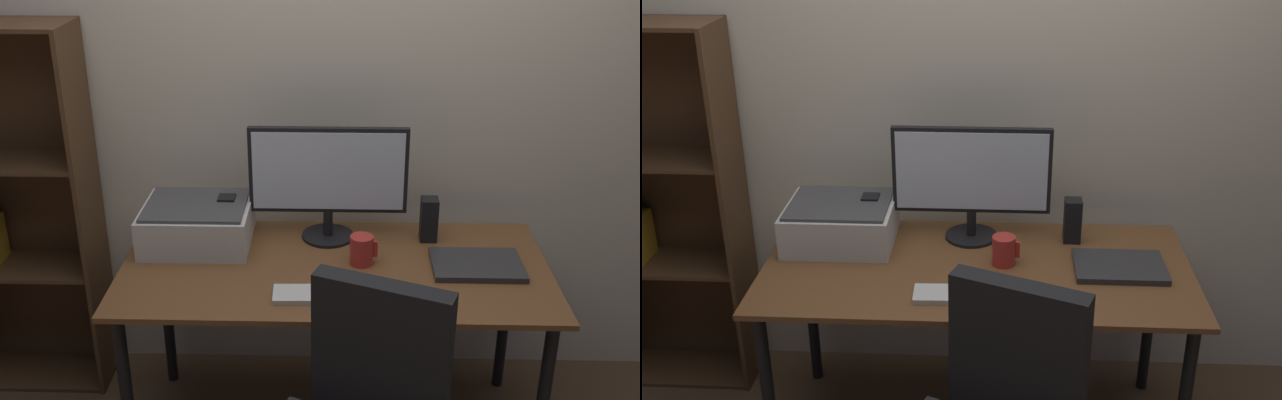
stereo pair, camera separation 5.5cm
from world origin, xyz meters
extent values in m
cube|color=beige|center=(0.00, 0.54, 1.30)|extent=(6.40, 0.10, 2.60)
cube|color=brown|center=(0.00, 0.00, 0.73)|extent=(1.53, 0.74, 0.02)
cylinder|color=black|center=(-0.71, 0.31, 0.36)|extent=(0.04, 0.04, 0.72)
cylinder|color=black|center=(0.71, 0.31, 0.36)|extent=(0.04, 0.04, 0.72)
cylinder|color=black|center=(-0.03, 0.23, 0.75)|extent=(0.20, 0.20, 0.01)
cylinder|color=black|center=(-0.03, 0.23, 0.80)|extent=(0.04, 0.04, 0.10)
cube|color=black|center=(-0.03, 0.23, 1.02)|extent=(0.59, 0.03, 0.33)
cube|color=silver|center=(-0.03, 0.21, 1.02)|extent=(0.56, 0.01, 0.30)
cube|color=silver|center=(-0.06, -0.22, 0.75)|extent=(0.29, 0.12, 0.02)
cube|color=black|center=(0.16, -0.22, 0.76)|extent=(0.06, 0.10, 0.03)
cylinder|color=#B72D28|center=(0.09, 0.02, 0.79)|extent=(0.08, 0.08, 0.11)
cube|color=#B72D28|center=(0.14, 0.02, 0.80)|extent=(0.02, 0.01, 0.06)
cube|color=#2D2D30|center=(0.51, 0.00, 0.75)|extent=(0.32, 0.23, 0.02)
cube|color=black|center=(-0.41, 0.22, 0.82)|extent=(0.06, 0.07, 0.17)
cube|color=black|center=(0.35, 0.22, 0.82)|extent=(0.06, 0.07, 0.17)
cube|color=silver|center=(-0.52, 0.17, 0.81)|extent=(0.40, 0.34, 0.15)
cube|color=#424244|center=(-0.52, 0.17, 0.90)|extent=(0.37, 0.31, 0.01)
cube|color=black|center=(0.13, -0.59, 0.75)|extent=(0.40, 0.21, 0.52)
cube|color=#4C331E|center=(-0.98, 0.33, 0.77)|extent=(0.02, 0.28, 1.54)
cube|color=#4C331E|center=(-1.27, 0.46, 0.77)|extent=(0.60, 0.01, 1.54)
cube|color=#4C331E|center=(-1.27, 0.33, 0.01)|extent=(0.57, 0.26, 0.02)
cube|color=#4C331E|center=(-1.27, 0.33, 0.54)|extent=(0.57, 0.26, 0.02)
cube|color=#4C331E|center=(-1.27, 0.33, 1.00)|extent=(0.57, 0.26, 0.02)
camera|label=1|loc=(0.01, -2.35, 2.02)|focal=41.88mm
camera|label=2|loc=(0.07, -2.35, 2.02)|focal=41.88mm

